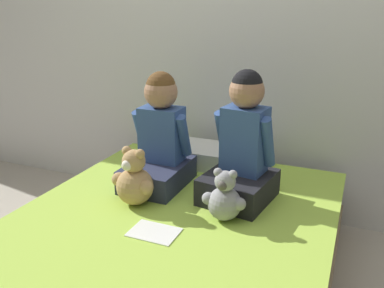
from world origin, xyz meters
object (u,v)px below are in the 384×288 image
object	(u,v)px
child_on_right	(242,149)
sign_card	(154,232)
child_on_left	(160,140)
pillow_at_headboard	(221,157)
teddy_bear_held_by_left_child	(134,181)
teddy_bear_held_by_right_child	(225,199)
bed	(165,261)

from	to	relation	value
child_on_right	sign_card	world-z (taller)	child_on_right
child_on_left	pillow_at_headboard	xyz separation A→B (m)	(0.22, 0.36, -0.19)
child_on_left	teddy_bear_held_by_left_child	bearing A→B (deg)	-89.87
teddy_bear_held_by_right_child	sign_card	size ratio (longest dim) A/B	1.17
sign_card	teddy_bear_held_by_left_child	bearing A→B (deg)	135.96
teddy_bear_held_by_right_child	teddy_bear_held_by_left_child	bearing A→B (deg)	-178.03
teddy_bear_held_by_left_child	teddy_bear_held_by_right_child	xyz separation A→B (m)	(0.45, 0.02, -0.02)
bed	child_on_right	world-z (taller)	child_on_right
child_on_left	child_on_right	bearing A→B (deg)	-0.33
teddy_bear_held_by_left_child	pillow_at_headboard	world-z (taller)	teddy_bear_held_by_left_child
bed	child_on_left	distance (m)	0.64
child_on_left	sign_card	bearing A→B (deg)	-65.90
sign_card	child_on_left	bearing A→B (deg)	113.86
pillow_at_headboard	teddy_bear_held_by_right_child	bearing A→B (deg)	-69.48
bed	sign_card	size ratio (longest dim) A/B	8.96
child_on_left	sign_card	world-z (taller)	child_on_left
child_on_right	pillow_at_headboard	world-z (taller)	child_on_right
teddy_bear_held_by_right_child	pillow_at_headboard	world-z (taller)	teddy_bear_held_by_right_child
child_on_left	child_on_right	world-z (taller)	child_on_right
child_on_right	sign_card	bearing A→B (deg)	-108.51
teddy_bear_held_by_left_child	bed	bearing A→B (deg)	-19.06
teddy_bear_held_by_left_child	sign_card	world-z (taller)	teddy_bear_held_by_left_child
bed	sign_card	bearing A→B (deg)	-95.71
teddy_bear_held_by_left_child	teddy_bear_held_by_right_child	distance (m)	0.46
teddy_bear_held_by_left_child	teddy_bear_held_by_right_child	bearing A→B (deg)	13.17
child_on_right	teddy_bear_held_by_right_child	size ratio (longest dim) A/B	2.64
teddy_bear_held_by_left_child	child_on_right	bearing A→B (deg)	40.99
child_on_right	teddy_bear_held_by_left_child	bearing A→B (deg)	-140.90
bed	teddy_bear_held_by_left_child	world-z (taller)	teddy_bear_held_by_left_child
child_on_right	teddy_bear_held_by_right_child	world-z (taller)	child_on_right
pillow_at_headboard	child_on_right	bearing A→B (deg)	-57.36
child_on_right	sign_card	distance (m)	0.60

